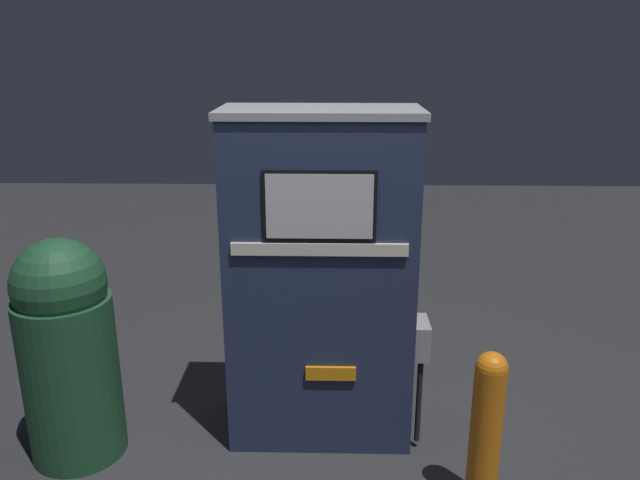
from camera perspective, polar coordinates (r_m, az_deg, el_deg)
name	(u,v)px	position (r m, az deg, el deg)	size (l,w,h in m)	color
ground_plane	(319,453)	(3.75, -0.05, -18.91)	(14.00, 14.00, 0.00)	#2D2D30
gas_pump	(321,280)	(3.50, 0.09, -3.72)	(1.13, 0.54, 1.91)	#232D4C
safety_bollard	(486,426)	(3.27, 14.96, -16.13)	(0.16, 0.16, 0.85)	orange
trash_bin	(68,348)	(3.70, -22.05, -9.17)	(0.52, 0.52, 1.27)	#1E4C2D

